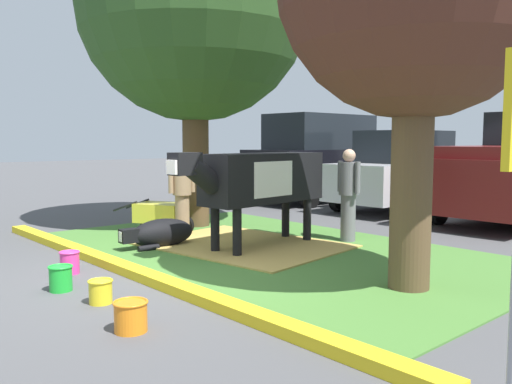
{
  "coord_description": "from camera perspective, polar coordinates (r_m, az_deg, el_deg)",
  "views": [
    {
      "loc": [
        6.03,
        -3.64,
        1.77
      ],
      "look_at": [
        -0.68,
        2.35,
        0.9
      ],
      "focal_mm": 37.28,
      "sensor_mm": 36.0,
      "label": 1
    }
  ],
  "objects": [
    {
      "name": "wheelbarrow",
      "position": [
        10.33,
        -10.06,
        -2.26
      ],
      "size": [
        1.53,
        1.14,
        0.63
      ],
      "color": "gold",
      "rests_on": "ground"
    },
    {
      "name": "curb_yellow",
      "position": [
        7.25,
        -13.06,
        -8.28
      ],
      "size": [
        9.08,
        0.24,
        0.12
      ],
      "primitive_type": "cube",
      "color": "yellow",
      "rests_on": "ground"
    },
    {
      "name": "bucket_yellow",
      "position": [
        6.13,
        -16.34,
        -10.15
      ],
      "size": [
        0.27,
        0.27,
        0.26
      ],
      "color": "yellow",
      "rests_on": "ground"
    },
    {
      "name": "calf_lying",
      "position": [
        8.98,
        -10.17,
        -4.39
      ],
      "size": [
        0.56,
        1.32,
        0.48
      ],
      "color": "black",
      "rests_on": "ground"
    },
    {
      "name": "cow_holstein",
      "position": [
        8.65,
        0.34,
        1.41
      ],
      "size": [
        0.91,
        3.14,
        1.61
      ],
      "color": "black",
      "rests_on": "ground"
    },
    {
      "name": "person_handler",
      "position": [
        9.77,
        -7.94,
        -0.09
      ],
      "size": [
        0.34,
        0.53,
        1.54
      ],
      "color": "#9E7F5B",
      "rests_on": "ground"
    },
    {
      "name": "suv_black",
      "position": [
        15.77,
        6.9,
        3.67
      ],
      "size": [
        2.15,
        4.62,
        2.52
      ],
      "color": "black",
      "rests_on": "ground"
    },
    {
      "name": "sedan_blue",
      "position": [
        14.02,
        15.56,
        2.12
      ],
      "size": [
        2.05,
        4.42,
        2.02
      ],
      "color": "silver",
      "rests_on": "ground"
    },
    {
      "name": "shade_tree_left",
      "position": [
        11.29,
        -6.66,
        19.22
      ],
      "size": [
        4.64,
        4.64,
        6.8
      ],
      "color": "brown",
      "rests_on": "ground"
    },
    {
      "name": "person_visitor_near",
      "position": [
        9.37,
        9.89,
        -0.05
      ],
      "size": [
        0.53,
        0.34,
        1.63
      ],
      "color": "slate",
      "rests_on": "ground"
    },
    {
      "name": "grass_island",
      "position": [
        8.69,
        1.57,
        -6.17
      ],
      "size": [
        7.88,
        4.67,
        0.02
      ],
      "primitive_type": "cube",
      "color": "#477A33",
      "rests_on": "ground"
    },
    {
      "name": "ground_plane",
      "position": [
        7.27,
        -10.43,
        -8.68
      ],
      "size": [
        80.0,
        80.0,
        0.0
      ],
      "primitive_type": "plane",
      "color": "#4C4C4F"
    },
    {
      "name": "bucket_pink",
      "position": [
        7.57,
        -19.36,
        -7.09
      ],
      "size": [
        0.27,
        0.27,
        0.3
      ],
      "color": "#EA3893",
      "rests_on": "ground"
    },
    {
      "name": "bucket_orange",
      "position": [
        5.2,
        -13.3,
        -12.78
      ],
      "size": [
        0.33,
        0.33,
        0.29
      ],
      "color": "orange",
      "rests_on": "ground"
    },
    {
      "name": "hay_bedding",
      "position": [
        8.97,
        -1.44,
        -5.69
      ],
      "size": [
        3.5,
        2.81,
        0.04
      ],
      "primitive_type": "cube",
      "rotation": [
        0.0,
        0.0,
        0.14
      ],
      "color": "tan",
      "rests_on": "ground"
    },
    {
      "name": "bucket_green",
      "position": [
        6.76,
        -20.23,
        -8.63
      ],
      "size": [
        0.29,
        0.29,
        0.3
      ],
      "color": "green",
      "rests_on": "ground"
    }
  ]
}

